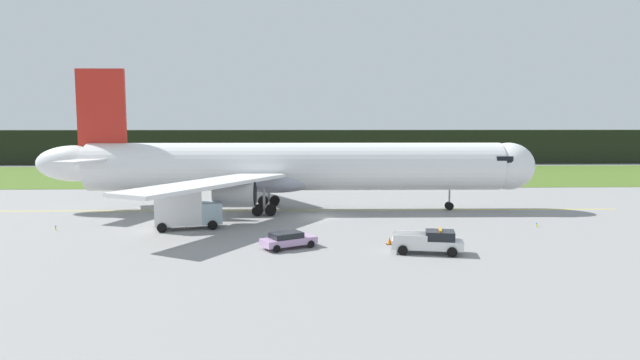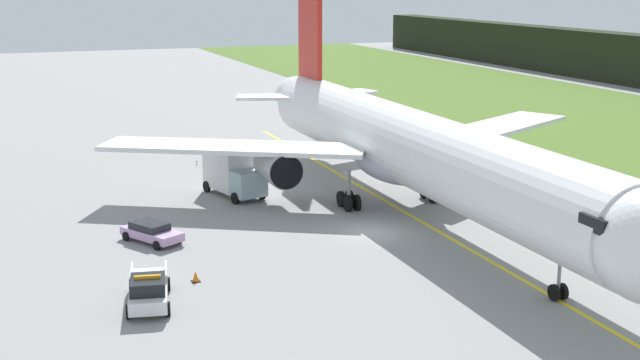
% 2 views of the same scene
% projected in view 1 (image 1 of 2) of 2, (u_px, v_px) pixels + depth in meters
% --- Properties ---
extents(ground, '(320.00, 320.00, 0.00)m').
position_uv_depth(ground, '(322.00, 217.00, 58.22)').
color(ground, gray).
extents(grass_verge, '(320.00, 40.93, 0.04)m').
position_uv_depth(grass_verge, '(313.00, 175.00, 103.30)').
color(grass_verge, '#496624').
rests_on(grass_verge, ground).
extents(distant_tree_line, '(288.00, 5.55, 8.09)m').
position_uv_depth(distant_tree_line, '(311.00, 147.00, 131.46)').
color(distant_tree_line, black).
rests_on(distant_tree_line, ground).
extents(taxiway_centerline_main, '(74.63, 1.17, 0.01)m').
position_uv_depth(taxiway_centerline_main, '(296.00, 210.00, 62.60)').
color(taxiway_centerline_main, yellow).
rests_on(taxiway_centerline_main, ground).
extents(airliner, '(56.71, 42.15, 16.00)m').
position_uv_depth(airliner, '(291.00, 168.00, 62.06)').
color(airliner, white).
rests_on(airliner, ground).
extents(ops_pickup_truck, '(5.68, 3.02, 1.94)m').
position_uv_depth(ops_pickup_truck, '(430.00, 242.00, 42.14)').
color(ops_pickup_truck, silver).
rests_on(ops_pickup_truck, ground).
extents(catering_truck, '(6.58, 3.96, 3.95)m').
position_uv_depth(catering_truck, '(185.00, 209.00, 51.60)').
color(catering_truck, '#99B1BC').
rests_on(catering_truck, ground).
extents(staff_car, '(4.73, 3.75, 1.30)m').
position_uv_depth(staff_car, '(288.00, 239.00, 43.87)').
color(staff_car, '#B68FBD').
rests_on(staff_car, ground).
extents(apron_cone, '(0.50, 0.50, 0.63)m').
position_uv_depth(apron_cone, '(389.00, 241.00, 45.19)').
color(apron_cone, black).
rests_on(apron_cone, ground).
extents(taxiway_edge_light_east, '(0.12, 0.12, 0.39)m').
position_uv_depth(taxiway_edge_light_east, '(537.00, 225.00, 52.70)').
color(taxiway_edge_light_east, yellow).
rests_on(taxiway_edge_light_east, ground).
extents(taxiway_edge_light_west, '(0.12, 0.12, 0.39)m').
position_uv_depth(taxiway_edge_light_west, '(56.00, 228.00, 51.23)').
color(taxiway_edge_light_west, yellow).
rests_on(taxiway_edge_light_west, ground).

